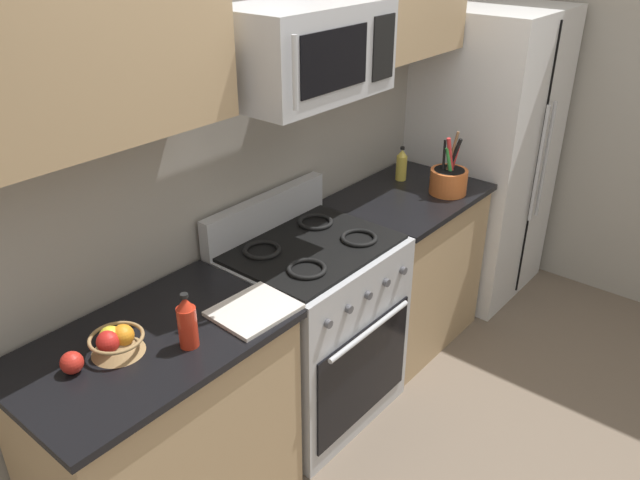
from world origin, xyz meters
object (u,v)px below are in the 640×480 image
at_px(refrigerator, 483,156).
at_px(fruit_basket, 116,341).
at_px(apple_loose, 72,363).
at_px(range_oven, 312,328).
at_px(bottle_hot_sauce, 187,322).
at_px(bottle_oil, 402,165).
at_px(cutting_board, 254,310).
at_px(microwave, 304,51).
at_px(utensil_crock, 449,180).

distance_m(refrigerator, fruit_basket, 2.64).
relative_size(refrigerator, apple_loose, 23.36).
bearing_deg(range_oven, refrigerator, -0.60).
height_order(range_oven, apple_loose, range_oven).
height_order(fruit_basket, bottle_hot_sauce, bottle_hot_sauce).
xyz_separation_m(fruit_basket, bottle_oil, (1.94, 0.12, 0.04)).
height_order(apple_loose, bottle_hot_sauce, bottle_hot_sauce).
height_order(refrigerator, cutting_board, refrigerator).
bearing_deg(microwave, bottle_oil, 7.01).
bearing_deg(bottle_oil, microwave, -172.99).
bearing_deg(microwave, cutting_board, -160.14).
relative_size(range_oven, utensil_crock, 3.22).
bearing_deg(utensil_crock, cutting_board, -179.73).
xyz_separation_m(fruit_basket, apple_loose, (-0.16, 0.02, -0.01)).
xyz_separation_m(range_oven, fruit_basket, (-1.00, 0.03, 0.48)).
bearing_deg(bottle_oil, apple_loose, -177.30).
bearing_deg(cutting_board, apple_loose, 161.88).
height_order(range_oven, microwave, microwave).
distance_m(fruit_basket, apple_loose, 0.16).
bearing_deg(bottle_oil, utensil_crock, -89.90).
bearing_deg(refrigerator, cutting_board, -176.18).
xyz_separation_m(refrigerator, microwave, (-1.64, 0.04, 0.88)).
height_order(utensil_crock, apple_loose, utensil_crock).
xyz_separation_m(range_oven, cutting_board, (-0.52, -0.16, 0.44)).
bearing_deg(bottle_hot_sauce, refrigerator, 2.77).
bearing_deg(microwave, range_oven, -89.91).
distance_m(range_oven, refrigerator, 1.70).
relative_size(range_oven, bottle_hot_sauce, 5.17).
bearing_deg(refrigerator, fruit_basket, 179.08).
relative_size(range_oven, cutting_board, 3.64).
bearing_deg(utensil_crock, bottle_oil, 90.10).
height_order(utensil_crock, fruit_basket, utensil_crock).
distance_m(fruit_basket, cutting_board, 0.51).
distance_m(apple_loose, bottle_hot_sauce, 0.39).
relative_size(utensil_crock, bottle_hot_sauce, 1.60).
bearing_deg(utensil_crock, bottle_hot_sauce, 179.40).
xyz_separation_m(apple_loose, cutting_board, (0.63, -0.21, -0.03)).
bearing_deg(bottle_oil, range_oven, -171.40).
bearing_deg(range_oven, fruit_basket, 178.56).
distance_m(refrigerator, utensil_crock, 0.71).
xyz_separation_m(cutting_board, bottle_oil, (1.47, 0.31, 0.08)).
height_order(range_oven, fruit_basket, range_oven).
relative_size(microwave, bottle_hot_sauce, 3.27).
xyz_separation_m(range_oven, apple_loose, (-1.15, 0.04, 0.47)).
relative_size(utensil_crock, apple_loose, 4.43).
relative_size(apple_loose, bottle_hot_sauce, 0.36).
bearing_deg(bottle_hot_sauce, bottle_oil, 9.02).
height_order(cutting_board, bottle_hot_sauce, bottle_hot_sauce).
distance_m(utensil_crock, bottle_hot_sauce, 1.76).
xyz_separation_m(apple_loose, bottle_oil, (2.10, 0.10, 0.05)).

